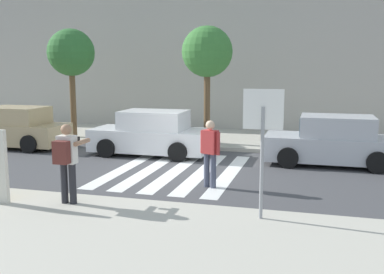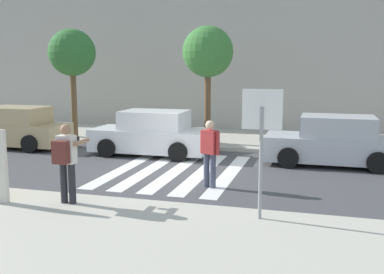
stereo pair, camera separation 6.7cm
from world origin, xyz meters
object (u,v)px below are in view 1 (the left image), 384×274
at_px(parked_car_white, 151,134).
at_px(photographer_with_backpack, 67,157).
at_px(street_tree_west, 71,54).
at_px(parked_car_tan, 14,128).
at_px(pedestrian_crossing, 210,150).
at_px(street_tree_center, 207,53).
at_px(parked_car_silver, 333,142).
at_px(stop_sign, 263,125).

bearing_deg(parked_car_white, photographer_with_backpack, -86.02).
relative_size(photographer_with_backpack, street_tree_west, 0.39).
height_order(parked_car_tan, parked_car_white, same).
distance_m(pedestrian_crossing, parked_car_tan, 9.27).
bearing_deg(street_tree_center, photographer_with_backpack, -96.95).
xyz_separation_m(photographer_with_backpack, pedestrian_crossing, (2.52, 2.59, -0.19)).
relative_size(pedestrian_crossing, parked_car_silver, 0.42).
xyz_separation_m(parked_car_white, street_tree_west, (-4.23, 2.08, 2.85)).
relative_size(photographer_with_backpack, parked_car_white, 0.42).
xyz_separation_m(parked_car_tan, street_tree_west, (1.34, 2.08, 2.85)).
bearing_deg(parked_car_silver, parked_car_tan, 180.00).
height_order(stop_sign, street_tree_center, street_tree_center).
height_order(stop_sign, parked_car_silver, stop_sign).
bearing_deg(street_tree_center, pedestrian_crossing, -75.56).
xyz_separation_m(pedestrian_crossing, street_tree_center, (-1.50, 5.81, 2.59)).
height_order(pedestrian_crossing, street_tree_center, street_tree_center).
height_order(parked_car_white, street_tree_west, street_tree_west).
relative_size(stop_sign, photographer_with_backpack, 1.45).
relative_size(stop_sign, street_tree_center, 0.57).
relative_size(parked_car_white, parked_car_silver, 1.00).
height_order(pedestrian_crossing, parked_car_white, pedestrian_crossing).
relative_size(photographer_with_backpack, parked_car_silver, 0.42).
xyz_separation_m(stop_sign, street_tree_center, (-3.09, 8.23, 1.60)).
bearing_deg(photographer_with_backpack, street_tree_west, 119.33).
relative_size(parked_car_tan, street_tree_west, 0.92).
distance_m(parked_car_tan, parked_car_white, 5.57).
bearing_deg(parked_car_white, stop_sign, -53.12).
bearing_deg(street_tree_west, photographer_with_backpack, -60.67).
height_order(pedestrian_crossing, parked_car_tan, pedestrian_crossing).
distance_m(stop_sign, parked_car_tan, 11.85).
height_order(parked_car_white, parked_car_silver, same).
relative_size(stop_sign, parked_car_silver, 0.61).
bearing_deg(pedestrian_crossing, street_tree_west, 141.53).
height_order(parked_car_silver, street_tree_west, street_tree_west).
height_order(stop_sign, parked_car_white, stop_sign).
distance_m(photographer_with_backpack, pedestrian_crossing, 3.62).
height_order(stop_sign, photographer_with_backpack, stop_sign).
bearing_deg(stop_sign, street_tree_center, 110.54).
xyz_separation_m(photographer_with_backpack, parked_car_white, (-0.43, 6.22, -0.44)).
height_order(parked_car_tan, street_tree_center, street_tree_center).
xyz_separation_m(parked_car_silver, street_tree_west, (-10.28, 2.08, 2.85)).
bearing_deg(street_tree_center, street_tree_west, -179.04).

